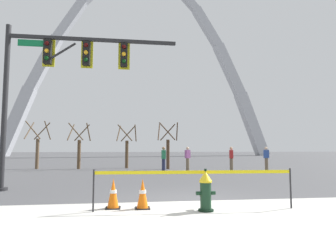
{
  "coord_description": "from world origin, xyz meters",
  "views": [
    {
      "loc": [
        -1.57,
        -7.5,
        1.46
      ],
      "look_at": [
        0.05,
        5.0,
        2.5
      ],
      "focal_mm": 29.61,
      "sensor_mm": 36.0,
      "label": 1
    }
  ],
  "objects_px": {
    "pedestrian_standing_center": "(266,158)",
    "traffic_cone_mid_sidewalk": "(113,194)",
    "pedestrian_walking_left": "(164,159)",
    "traffic_cone_by_hydrant": "(143,194)",
    "pedestrian_walking_right": "(188,158)",
    "traffic_signal_gantry": "(57,73)",
    "monument_arch": "(140,68)",
    "pedestrian_near_trees": "(231,159)",
    "fire_hydrant": "(206,191)"
  },
  "relations": [
    {
      "from": "fire_hydrant",
      "to": "pedestrian_walking_right",
      "type": "relative_size",
      "value": 0.62
    },
    {
      "from": "monument_arch",
      "to": "pedestrian_walking_left",
      "type": "bearing_deg",
      "value": -89.49
    },
    {
      "from": "fire_hydrant",
      "to": "pedestrian_standing_center",
      "type": "height_order",
      "value": "pedestrian_standing_center"
    },
    {
      "from": "traffic_signal_gantry",
      "to": "pedestrian_standing_center",
      "type": "bearing_deg",
      "value": 31.64
    },
    {
      "from": "traffic_signal_gantry",
      "to": "pedestrian_near_trees",
      "type": "relative_size",
      "value": 4.04
    },
    {
      "from": "pedestrian_walking_right",
      "to": "pedestrian_near_trees",
      "type": "relative_size",
      "value": 1.0
    },
    {
      "from": "pedestrian_walking_left",
      "to": "pedestrian_walking_right",
      "type": "bearing_deg",
      "value": 34.15
    },
    {
      "from": "traffic_cone_mid_sidewalk",
      "to": "traffic_signal_gantry",
      "type": "xyz_separation_m",
      "value": [
        -2.35,
        3.48,
        3.91
      ]
    },
    {
      "from": "traffic_cone_by_hydrant",
      "to": "pedestrian_standing_center",
      "type": "distance_m",
      "value": 13.94
    },
    {
      "from": "monument_arch",
      "to": "pedestrian_near_trees",
      "type": "height_order",
      "value": "monument_arch"
    },
    {
      "from": "pedestrian_walking_left",
      "to": "traffic_cone_by_hydrant",
      "type": "bearing_deg",
      "value": -99.32
    },
    {
      "from": "monument_arch",
      "to": "fire_hydrant",
      "type": "bearing_deg",
      "value": -89.82
    },
    {
      "from": "pedestrian_standing_center",
      "to": "traffic_cone_mid_sidewalk",
      "type": "bearing_deg",
      "value": -131.3
    },
    {
      "from": "traffic_cone_mid_sidewalk",
      "to": "traffic_signal_gantry",
      "type": "height_order",
      "value": "traffic_signal_gantry"
    },
    {
      "from": "pedestrian_walking_left",
      "to": "pedestrian_walking_right",
      "type": "distance_m",
      "value": 2.11
    },
    {
      "from": "pedestrian_walking_left",
      "to": "pedestrian_walking_right",
      "type": "height_order",
      "value": "same"
    },
    {
      "from": "traffic_cone_by_hydrant",
      "to": "pedestrian_standing_center",
      "type": "bearing_deg",
      "value": 51.24
    },
    {
      "from": "monument_arch",
      "to": "pedestrian_near_trees",
      "type": "bearing_deg",
      "value": -83.15
    },
    {
      "from": "monument_arch",
      "to": "pedestrian_walking_right",
      "type": "distance_m",
      "value": 43.52
    },
    {
      "from": "fire_hydrant",
      "to": "traffic_signal_gantry",
      "type": "bearing_deg",
      "value": 138.2
    },
    {
      "from": "fire_hydrant",
      "to": "pedestrian_near_trees",
      "type": "relative_size",
      "value": 0.62
    },
    {
      "from": "traffic_signal_gantry",
      "to": "pedestrian_walking_right",
      "type": "bearing_deg",
      "value": 50.0
    },
    {
      "from": "traffic_signal_gantry",
      "to": "pedestrian_near_trees",
      "type": "xyz_separation_m",
      "value": [
        9.23,
        6.97,
        -3.45
      ]
    },
    {
      "from": "traffic_cone_by_hydrant",
      "to": "pedestrian_standing_center",
      "type": "height_order",
      "value": "pedestrian_standing_center"
    },
    {
      "from": "traffic_cone_mid_sidewalk",
      "to": "pedestrian_walking_left",
      "type": "relative_size",
      "value": 0.46
    },
    {
      "from": "traffic_signal_gantry",
      "to": "pedestrian_standing_center",
      "type": "xyz_separation_m",
      "value": [
        11.79,
        7.27,
        -3.45
      ]
    },
    {
      "from": "traffic_cone_by_hydrant",
      "to": "traffic_signal_gantry",
      "type": "height_order",
      "value": "traffic_signal_gantry"
    },
    {
      "from": "traffic_cone_by_hydrant",
      "to": "pedestrian_near_trees",
      "type": "bearing_deg",
      "value": 59.78
    },
    {
      "from": "traffic_cone_by_hydrant",
      "to": "pedestrian_near_trees",
      "type": "xyz_separation_m",
      "value": [
        6.16,
        10.57,
        0.46
      ]
    },
    {
      "from": "fire_hydrant",
      "to": "traffic_cone_by_hydrant",
      "type": "height_order",
      "value": "fire_hydrant"
    },
    {
      "from": "traffic_cone_mid_sidewalk",
      "to": "pedestrian_walking_left",
      "type": "xyz_separation_m",
      "value": [
        2.38,
        10.01,
        0.46
      ]
    },
    {
      "from": "fire_hydrant",
      "to": "traffic_signal_gantry",
      "type": "distance_m",
      "value": 7.17
    },
    {
      "from": "pedestrian_standing_center",
      "to": "fire_hydrant",
      "type": "bearing_deg",
      "value": -122.69
    },
    {
      "from": "fire_hydrant",
      "to": "pedestrian_walking_right",
      "type": "xyz_separation_m",
      "value": [
        1.95,
        11.77,
        0.35
      ]
    },
    {
      "from": "traffic_cone_mid_sidewalk",
      "to": "pedestrian_near_trees",
      "type": "bearing_deg",
      "value": 56.66
    },
    {
      "from": "monument_arch",
      "to": "pedestrian_standing_center",
      "type": "height_order",
      "value": "monument_arch"
    },
    {
      "from": "monument_arch",
      "to": "traffic_cone_mid_sidewalk",
      "type": "bearing_deg",
      "value": -92.27
    },
    {
      "from": "pedestrian_standing_center",
      "to": "pedestrian_walking_right",
      "type": "bearing_deg",
      "value": 175.14
    },
    {
      "from": "pedestrian_walking_right",
      "to": "traffic_signal_gantry",
      "type": "bearing_deg",
      "value": -130.0
    },
    {
      "from": "pedestrian_walking_right",
      "to": "monument_arch",
      "type": "bearing_deg",
      "value": 93.03
    },
    {
      "from": "monument_arch",
      "to": "pedestrian_walking_right",
      "type": "height_order",
      "value": "monument_arch"
    },
    {
      "from": "traffic_cone_mid_sidewalk",
      "to": "pedestrian_walking_left",
      "type": "distance_m",
      "value": 10.3
    },
    {
      "from": "monument_arch",
      "to": "pedestrian_near_trees",
      "type": "distance_m",
      "value": 44.41
    },
    {
      "from": "fire_hydrant",
      "to": "pedestrian_walking_right",
      "type": "distance_m",
      "value": 11.93
    },
    {
      "from": "fire_hydrant",
      "to": "monument_arch",
      "type": "relative_size",
      "value": 0.02
    },
    {
      "from": "traffic_cone_by_hydrant",
      "to": "pedestrian_standing_center",
      "type": "xyz_separation_m",
      "value": [
        8.72,
        10.87,
        0.46
      ]
    },
    {
      "from": "monument_arch",
      "to": "pedestrian_standing_center",
      "type": "relative_size",
      "value": 35.27
    },
    {
      "from": "pedestrian_standing_center",
      "to": "pedestrian_walking_right",
      "type": "height_order",
      "value": "same"
    },
    {
      "from": "traffic_cone_by_hydrant",
      "to": "traffic_signal_gantry",
      "type": "bearing_deg",
      "value": 130.45
    },
    {
      "from": "traffic_signal_gantry",
      "to": "traffic_cone_mid_sidewalk",
      "type": "bearing_deg",
      "value": -55.93
    }
  ]
}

